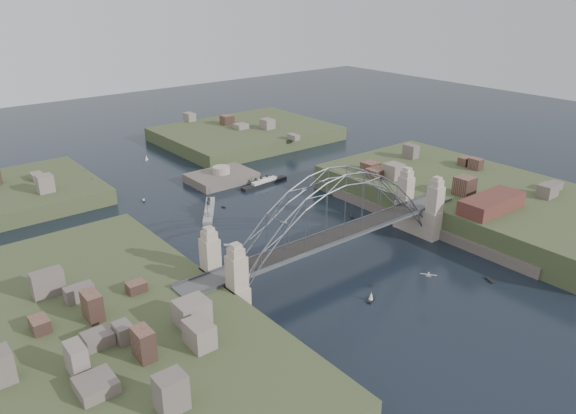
{
  "coord_description": "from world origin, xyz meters",
  "views": [
    {
      "loc": [
        -83.24,
        -85.6,
        64.48
      ],
      "look_at": [
        0.0,
        18.0,
        10.0
      ],
      "focal_mm": 34.19,
      "sensor_mm": 36.0,
      "label": 1
    }
  ],
  "objects_px": {
    "bridge": "(336,220)",
    "wharf_shed": "(492,203)",
    "naval_cruiser_far": "(90,186)",
    "ocean_liner": "(264,183)",
    "fort_island": "(222,182)",
    "naval_cruiser_near": "(209,210)"
  },
  "relations": [
    {
      "from": "naval_cruiser_near",
      "to": "fort_island",
      "type": "bearing_deg",
      "value": 49.93
    },
    {
      "from": "wharf_shed",
      "to": "naval_cruiser_far",
      "type": "height_order",
      "value": "wharf_shed"
    },
    {
      "from": "bridge",
      "to": "fort_island",
      "type": "xyz_separation_m",
      "value": [
        12.0,
        70.0,
        -12.66
      ]
    },
    {
      "from": "naval_cruiser_near",
      "to": "ocean_liner",
      "type": "relative_size",
      "value": 0.93
    },
    {
      "from": "fort_island",
      "to": "wharf_shed",
      "type": "relative_size",
      "value": 1.1
    },
    {
      "from": "fort_island",
      "to": "naval_cruiser_far",
      "type": "xyz_separation_m",
      "value": [
        -38.64,
        21.19,
        1.28
      ]
    },
    {
      "from": "fort_island",
      "to": "naval_cruiser_far",
      "type": "relative_size",
      "value": 1.22
    },
    {
      "from": "fort_island",
      "to": "bridge",
      "type": "bearing_deg",
      "value": -99.73
    },
    {
      "from": "naval_cruiser_far",
      "to": "ocean_liner",
      "type": "xyz_separation_m",
      "value": [
        48.19,
        -33.33,
        -0.22
      ]
    },
    {
      "from": "naval_cruiser_far",
      "to": "fort_island",
      "type": "bearing_deg",
      "value": -28.75
    },
    {
      "from": "fort_island",
      "to": "wharf_shed",
      "type": "height_order",
      "value": "wharf_shed"
    },
    {
      "from": "fort_island",
      "to": "naval_cruiser_near",
      "type": "xyz_separation_m",
      "value": [
        -18.26,
        -21.71,
        1.26
      ]
    },
    {
      "from": "fort_island",
      "to": "naval_cruiser_near",
      "type": "height_order",
      "value": "naval_cruiser_near"
    },
    {
      "from": "naval_cruiser_near",
      "to": "wharf_shed",
      "type": "bearing_deg",
      "value": -51.1
    },
    {
      "from": "bridge",
      "to": "wharf_shed",
      "type": "xyz_separation_m",
      "value": [
        44.0,
        -14.0,
        -2.32
      ]
    },
    {
      "from": "naval_cruiser_far",
      "to": "ocean_liner",
      "type": "relative_size",
      "value": 0.94
    },
    {
      "from": "bridge",
      "to": "naval_cruiser_near",
      "type": "height_order",
      "value": "bridge"
    },
    {
      "from": "ocean_liner",
      "to": "fort_island",
      "type": "bearing_deg",
      "value": 128.21
    },
    {
      "from": "fort_island",
      "to": "ocean_liner",
      "type": "bearing_deg",
      "value": -51.79
    },
    {
      "from": "naval_cruiser_near",
      "to": "naval_cruiser_far",
      "type": "bearing_deg",
      "value": 115.41
    },
    {
      "from": "fort_island",
      "to": "naval_cruiser_near",
      "type": "distance_m",
      "value": 28.39
    },
    {
      "from": "bridge",
      "to": "wharf_shed",
      "type": "relative_size",
      "value": 4.2
    }
  ]
}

